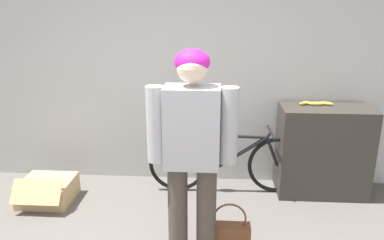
% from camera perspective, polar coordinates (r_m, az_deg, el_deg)
% --- Properties ---
extents(wall_back, '(8.00, 0.07, 2.60)m').
position_cam_1_polar(wall_back, '(4.19, -1.25, 7.61)').
color(wall_back, silver).
rests_on(wall_back, ground_plane).
extents(side_shelf, '(0.94, 0.47, 0.97)m').
position_cam_1_polar(side_shelf, '(4.28, 19.30, -4.48)').
color(side_shelf, '#38332D').
rests_on(side_shelf, ground_plane).
extents(person, '(0.68, 0.26, 1.71)m').
position_cam_1_polar(person, '(2.82, 0.00, -3.49)').
color(person, '#4C4238').
rests_on(person, ground_plane).
extents(bicycle, '(1.73, 0.46, 0.71)m').
position_cam_1_polar(bicycle, '(4.13, 5.38, -6.43)').
color(bicycle, black).
rests_on(bicycle, ground_plane).
extents(banana, '(0.37, 0.10, 0.04)m').
position_cam_1_polar(banana, '(4.17, 18.27, 2.42)').
color(banana, '#EAD64C').
rests_on(banana, side_shelf).
extents(handbag, '(0.35, 0.13, 0.45)m').
position_cam_1_polar(handbag, '(3.30, 5.67, -17.19)').
color(handbag, brown).
rests_on(handbag, ground_plane).
extents(cardboard_box, '(0.53, 0.56, 0.33)m').
position_cam_1_polar(cardboard_box, '(4.30, -21.14, -9.98)').
color(cardboard_box, tan).
rests_on(cardboard_box, ground_plane).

